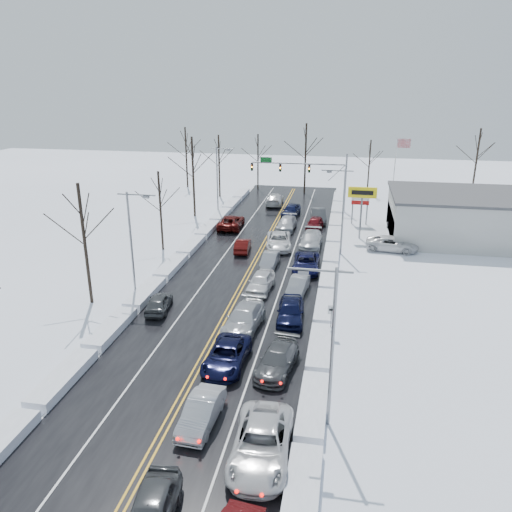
% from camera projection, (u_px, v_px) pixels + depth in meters
% --- Properties ---
extents(ground, '(160.00, 160.00, 0.00)m').
position_uv_depth(ground, '(242.00, 284.00, 44.94)').
color(ground, white).
rests_on(ground, ground).
extents(road_surface, '(14.00, 84.00, 0.01)m').
position_uv_depth(road_surface, '(247.00, 276.00, 46.79)').
color(road_surface, black).
rests_on(road_surface, ground).
extents(snow_bank_left, '(1.54, 72.00, 0.61)m').
position_uv_depth(snow_bank_left, '(170.00, 271.00, 48.09)').
color(snow_bank_left, white).
rests_on(snow_bank_left, ground).
extents(snow_bank_right, '(1.54, 72.00, 0.61)m').
position_uv_depth(snow_bank_right, '(328.00, 282.00, 45.49)').
color(snow_bank_right, white).
rests_on(snow_bank_right, ground).
extents(traffic_signal_mast, '(13.28, 0.39, 8.00)m').
position_uv_depth(traffic_signal_mast, '(309.00, 171.00, 68.43)').
color(traffic_signal_mast, slate).
rests_on(traffic_signal_mast, ground).
extents(tires_plus_sign, '(3.20, 0.34, 6.00)m').
position_uv_depth(tires_plus_sign, '(362.00, 196.00, 56.28)').
color(tires_plus_sign, slate).
rests_on(tires_plus_sign, ground).
extents(used_vehicles_sign, '(2.20, 0.22, 4.65)m').
position_uv_depth(used_vehicles_sign, '(360.00, 199.00, 62.40)').
color(used_vehicles_sign, slate).
rests_on(used_vehicles_sign, ground).
extents(speed_limit_sign, '(0.55, 0.09, 2.35)m').
position_uv_depth(speed_limit_sign, '(331.00, 314.00, 35.58)').
color(speed_limit_sign, slate).
rests_on(speed_limit_sign, ground).
extents(flagpole, '(1.87, 1.20, 10.00)m').
position_uv_depth(flagpole, '(396.00, 168.00, 68.14)').
color(flagpole, silver).
rests_on(flagpole, ground).
extents(dealership_building, '(20.40, 12.40, 5.30)m').
position_uv_depth(dealership_building, '(481.00, 217.00, 56.62)').
color(dealership_building, '#BABAB4').
rests_on(dealership_building, ground).
extents(streetlight_se, '(3.20, 0.25, 9.00)m').
position_uv_depth(streetlight_se, '(329.00, 336.00, 25.06)').
color(streetlight_se, slate).
rests_on(streetlight_se, ground).
extents(streetlight_ne, '(3.20, 0.25, 9.00)m').
position_uv_depth(streetlight_ne, '(341.00, 205.00, 50.99)').
color(streetlight_ne, slate).
rests_on(streetlight_ne, ground).
extents(streetlight_sw, '(3.20, 0.25, 9.00)m').
position_uv_depth(streetlight_sw, '(133.00, 236.00, 40.86)').
color(streetlight_sw, slate).
rests_on(streetlight_sw, ground).
extents(streetlight_nw, '(3.20, 0.25, 9.00)m').
position_uv_depth(streetlight_nw, '(219.00, 175.00, 66.80)').
color(streetlight_nw, slate).
rests_on(streetlight_nw, ground).
extents(tree_left_b, '(4.00, 4.00, 10.00)m').
position_uv_depth(tree_left_b, '(82.00, 221.00, 39.00)').
color(tree_left_b, '#2D231C').
rests_on(tree_left_b, ground).
extents(tree_left_c, '(3.40, 3.40, 8.50)m').
position_uv_depth(tree_left_c, '(160.00, 196.00, 52.14)').
color(tree_left_c, '#2D231C').
rests_on(tree_left_c, ground).
extents(tree_left_d, '(4.20, 4.20, 10.50)m').
position_uv_depth(tree_left_d, '(193.00, 161.00, 64.76)').
color(tree_left_d, '#2D231C').
rests_on(tree_left_d, ground).
extents(tree_left_e, '(3.80, 3.80, 9.50)m').
position_uv_depth(tree_left_e, '(219.00, 154.00, 76.04)').
color(tree_left_e, '#2D231C').
rests_on(tree_left_e, ground).
extents(tree_far_a, '(4.00, 4.00, 10.00)m').
position_uv_depth(tree_far_a, '(186.00, 146.00, 82.71)').
color(tree_far_a, '#2D231C').
rests_on(tree_far_a, ground).
extents(tree_far_b, '(3.60, 3.60, 9.00)m').
position_uv_depth(tree_far_b, '(258.00, 151.00, 81.82)').
color(tree_far_b, '#2D231C').
rests_on(tree_far_b, ground).
extents(tree_far_c, '(4.40, 4.40, 11.00)m').
position_uv_depth(tree_far_c, '(306.00, 145.00, 78.13)').
color(tree_far_c, '#2D231C').
rests_on(tree_far_c, ground).
extents(tree_far_d, '(3.40, 3.40, 8.50)m').
position_uv_depth(tree_far_d, '(370.00, 156.00, 78.40)').
color(tree_far_d, '#2D231C').
rests_on(tree_far_d, ground).
extents(tree_far_e, '(4.20, 4.20, 10.50)m').
position_uv_depth(tree_far_e, '(478.00, 149.00, 75.66)').
color(tree_far_e, '#2D231C').
rests_on(tree_far_e, ground).
extents(queued_car_1, '(1.76, 4.51, 1.46)m').
position_uv_depth(queued_car_1, '(202.00, 423.00, 26.83)').
color(queued_car_1, '#A6A8AF').
rests_on(queued_car_1, ground).
extents(queued_car_2, '(2.53, 5.32, 1.47)m').
position_uv_depth(queued_car_2, '(227.00, 365.00, 32.27)').
color(queued_car_2, black).
rests_on(queued_car_2, ground).
extents(queued_car_3, '(2.80, 5.87, 1.65)m').
position_uv_depth(queued_car_3, '(244.00, 328.00, 37.02)').
color(queued_car_3, '#A8ABB0').
rests_on(queued_car_3, ground).
extents(queued_car_4, '(2.21, 4.82, 1.60)m').
position_uv_depth(queued_car_4, '(261.00, 290.00, 43.69)').
color(queued_car_4, silver).
rests_on(queued_car_4, ground).
extents(queued_car_5, '(1.54, 4.08, 1.33)m').
position_uv_depth(queued_car_5, '(270.00, 266.00, 49.31)').
color(queued_car_5, gray).
rests_on(queued_car_5, ground).
extents(queued_car_6, '(3.42, 6.06, 1.60)m').
position_uv_depth(queued_car_6, '(279.00, 248.00, 54.63)').
color(queued_car_6, white).
rests_on(queued_car_6, ground).
extents(queued_car_7, '(2.31, 5.29, 1.51)m').
position_uv_depth(queued_car_7, '(286.00, 230.00, 61.21)').
color(queued_car_7, '#AAACB2').
rests_on(queued_car_7, ground).
extents(queued_car_8, '(2.51, 5.16, 1.70)m').
position_uv_depth(queued_car_8, '(291.00, 216.00, 67.06)').
color(queued_car_8, black).
rests_on(queued_car_8, ground).
extents(queued_car_10, '(3.05, 6.19, 1.69)m').
position_uv_depth(queued_car_10, '(261.00, 458.00, 24.42)').
color(queued_car_10, silver).
rests_on(queued_car_10, ground).
extents(queued_car_11, '(2.70, 5.28, 1.46)m').
position_uv_depth(queued_car_11, '(277.00, 370.00, 31.74)').
color(queued_car_11, '#434548').
rests_on(queued_car_11, ground).
extents(queued_car_12, '(2.31, 5.07, 1.69)m').
position_uv_depth(queued_car_12, '(290.00, 321.00, 38.19)').
color(queued_car_12, black).
rests_on(queued_car_12, ground).
extents(queued_car_13, '(1.82, 4.20, 1.35)m').
position_uv_depth(queued_car_13, '(298.00, 293.00, 43.23)').
color(queued_car_13, gray).
rests_on(queued_car_13, ground).
extents(queued_car_14, '(2.67, 5.49, 1.50)m').
position_uv_depth(queued_car_14, '(306.00, 270.00, 48.25)').
color(queued_car_14, black).
rests_on(queued_car_14, ground).
extents(queued_car_15, '(2.36, 5.66, 1.64)m').
position_uv_depth(queued_car_15, '(311.00, 247.00, 54.93)').
color(queued_car_15, '#AFB3B8').
rests_on(queued_car_15, ground).
extents(queued_car_16, '(2.24, 4.55, 1.49)m').
position_uv_depth(queued_car_16, '(315.00, 229.00, 61.42)').
color(queued_car_16, '#550B11').
rests_on(queued_car_16, ground).
extents(queued_car_17, '(2.41, 5.22, 1.66)m').
position_uv_depth(queued_car_17, '(318.00, 222.00, 64.61)').
color(queued_car_17, '#3D3F42').
rests_on(queued_car_17, ground).
extents(oncoming_car_0, '(1.83, 4.29, 1.37)m').
position_uv_depth(oncoming_car_0, '(243.00, 251.00, 53.54)').
color(oncoming_car_0, '#4F0C0A').
rests_on(oncoming_car_0, ground).
extents(oncoming_car_1, '(2.85, 5.87, 1.61)m').
position_uv_depth(oncoming_car_1, '(231.00, 228.00, 61.86)').
color(oncoming_car_1, '#4C0C0A').
rests_on(oncoming_car_1, ground).
extents(oncoming_car_2, '(2.64, 5.89, 1.68)m').
position_uv_depth(oncoming_car_2, '(274.00, 205.00, 73.30)').
color(oncoming_car_2, silver).
rests_on(oncoming_car_2, ground).
extents(oncoming_car_3, '(2.18, 4.28, 1.40)m').
position_uv_depth(oncoming_car_3, '(159.00, 310.00, 39.89)').
color(oncoming_car_3, '#414346').
rests_on(oncoming_car_3, ground).
extents(parked_car_0, '(5.82, 3.26, 1.54)m').
position_uv_depth(parked_car_0, '(392.00, 250.00, 53.79)').
color(parked_car_0, white).
rests_on(parked_car_0, ground).
extents(parked_car_1, '(2.46, 5.20, 1.47)m').
position_uv_depth(parked_car_1, '(418.00, 242.00, 56.63)').
color(parked_car_1, '#A1A3A9').
rests_on(parked_car_1, ground).
extents(parked_car_2, '(2.51, 4.92, 1.60)m').
position_uv_depth(parked_car_2, '(395.00, 226.00, 62.75)').
color(parked_car_2, black).
rests_on(parked_car_2, ground).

